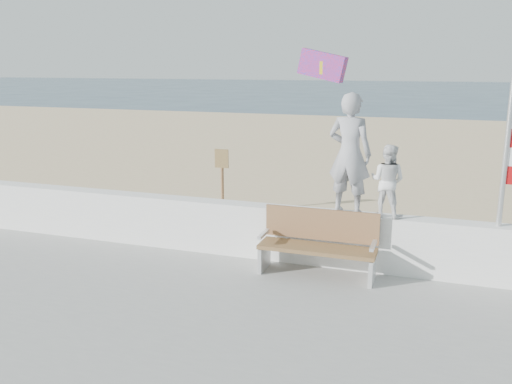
% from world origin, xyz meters
% --- Properties ---
extents(ground, '(220.00, 220.00, 0.00)m').
position_xyz_m(ground, '(0.00, 0.00, 0.00)').
color(ground, '#2A4254').
rests_on(ground, ground).
extents(sand, '(90.00, 40.00, 0.08)m').
position_xyz_m(sand, '(0.00, 9.00, 0.04)').
color(sand, '#D4BA8D').
rests_on(sand, ground).
extents(seawall, '(30.00, 0.35, 0.90)m').
position_xyz_m(seawall, '(0.00, 2.00, 0.63)').
color(seawall, white).
rests_on(seawall, boardwalk).
extents(adult, '(0.77, 0.59, 1.89)m').
position_xyz_m(adult, '(1.67, 2.00, 2.03)').
color(adult, '#929397').
rests_on(adult, seawall).
extents(child, '(0.63, 0.55, 1.12)m').
position_xyz_m(child, '(2.26, 2.00, 1.64)').
color(child, silver).
rests_on(child, seawall).
extents(bench, '(1.80, 0.57, 1.00)m').
position_xyz_m(bench, '(1.31, 1.55, 0.69)').
color(bench, brown).
rests_on(bench, boardwalk).
extents(parafoil_kite, '(1.05, 0.39, 0.70)m').
position_xyz_m(parafoil_kite, '(0.60, 4.92, 3.34)').
color(parafoil_kite, red).
rests_on(parafoil_kite, ground).
extents(sign, '(0.32, 0.07, 1.46)m').
position_xyz_m(sign, '(-1.60, 4.71, 0.94)').
color(sign, olive).
rests_on(sign, sand).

